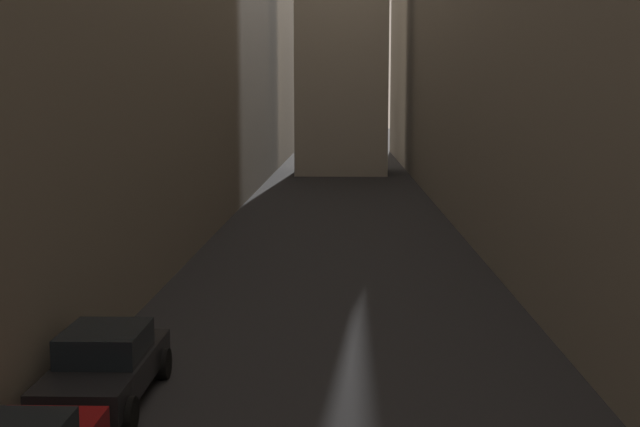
{
  "coord_description": "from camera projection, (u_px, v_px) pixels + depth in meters",
  "views": [
    {
      "loc": [
        0.32,
        7.89,
        5.96
      ],
      "look_at": [
        0.0,
        18.31,
        4.51
      ],
      "focal_mm": 46.34,
      "sensor_mm": 36.0,
      "label": 1
    }
  ],
  "objects": [
    {
      "name": "building_block_left",
      "position": [
        100.0,
        11.0,
        41.47
      ],
      "size": [
        13.12,
        108.0,
        20.74
      ],
      "primitive_type": "cube",
      "color": "#756B5B",
      "rests_on": "ground"
    },
    {
      "name": "ground_plane",
      "position": [
        338.0,
        222.0,
        40.54
      ],
      "size": [
        264.0,
        264.0,
        0.0
      ],
      "primitive_type": "plane",
      "color": "#232326"
    },
    {
      "name": "parked_car_left_far",
      "position": [
        105.0,
        365.0,
        16.27
      ],
      "size": [
        1.9,
        4.26,
        1.49
      ],
      "rotation": [
        0.0,
        0.0,
        1.57
      ],
      "color": "black",
      "rests_on": "ground"
    },
    {
      "name": "building_block_right",
      "position": [
        582.0,
        8.0,
        40.73
      ],
      "size": [
        12.98,
        108.0,
        20.86
      ],
      "primitive_type": "cube",
      "color": "gray",
      "rests_on": "ground"
    }
  ]
}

